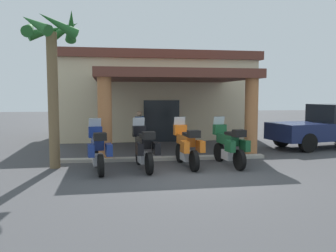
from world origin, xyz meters
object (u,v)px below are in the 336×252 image
at_px(motorcycle_black, 144,148).
at_px(motorcycle_green, 229,145).
at_px(motorcycle_orange, 187,146).
at_px(pickup_truck_navy, 328,127).
at_px(pedestrian, 140,127).
at_px(palm_tree_roadside, 52,52).
at_px(motel_building, 154,95).
at_px(motorcycle_blue, 98,149).

bearing_deg(motorcycle_black, motorcycle_green, -94.36).
distance_m(motorcycle_orange, pickup_truck_navy, 7.85).
relative_size(motorcycle_black, motorcycle_orange, 1.00).
bearing_deg(pedestrian, palm_tree_roadside, 95.67).
distance_m(motel_building, pickup_truck_navy, 9.32).
height_order(motel_building, motorcycle_black, motel_building).
bearing_deg(motorcycle_orange, pedestrian, 11.34).
bearing_deg(motel_building, motorcycle_orange, -90.86).
bearing_deg(motorcycle_green, pickup_truck_navy, -67.53).
distance_m(pickup_truck_navy, palm_tree_roadside, 12.10).
distance_m(motorcycle_green, pedestrian, 4.96).
xyz_separation_m(motorcycle_blue, motorcycle_green, (4.30, 0.31, 0.00)).
xyz_separation_m(motorcycle_blue, palm_tree_roadside, (-1.43, 0.72, 3.02)).
height_order(motorcycle_black, pedestrian, pedestrian).
relative_size(motorcycle_orange, pickup_truck_navy, 0.40).
xyz_separation_m(motorcycle_blue, pedestrian, (1.51, 4.40, 0.27)).
relative_size(motorcycle_black, pickup_truck_navy, 0.40).
bearing_deg(motorcycle_green, motel_building, 2.16).
relative_size(motorcycle_orange, palm_tree_roadside, 0.43).
bearing_deg(motorcycle_green, motorcycle_blue, 85.58).
bearing_deg(motel_building, motorcycle_green, -81.81).
relative_size(motorcycle_blue, pedestrian, 1.32).
bearing_deg(motorcycle_orange, motorcycle_blue, 89.57).
bearing_deg(pickup_truck_navy, motorcycle_green, -160.83).
bearing_deg(pickup_truck_navy, motel_building, 131.05).
distance_m(motorcycle_black, motorcycle_green, 2.88).
xyz_separation_m(motel_building, motorcycle_orange, (0.25, -8.92, -1.66)).
distance_m(motel_building, motorcycle_blue, 9.77).
height_order(pedestrian, palm_tree_roadside, palm_tree_roadside).
xyz_separation_m(motel_building, pedestrian, (-1.11, -4.86, -1.40)).
bearing_deg(motorcycle_orange, motorcycle_green, -98.30).
relative_size(motorcycle_blue, motorcycle_orange, 1.00).
relative_size(motorcycle_black, motorcycle_green, 1.00).
xyz_separation_m(motorcycle_orange, pedestrian, (-1.36, 4.07, 0.27)).
bearing_deg(motorcycle_orange, motorcycle_black, 91.70).
height_order(motel_building, motorcycle_blue, motel_building).
bearing_deg(motorcycle_black, motorcycle_orange, -89.38).
bearing_deg(palm_tree_roadside, pickup_truck_navy, 14.67).
distance_m(motorcycle_blue, pickup_truck_navy, 10.62).
bearing_deg(motorcycle_blue, pickup_truck_navy, -79.09).
bearing_deg(pickup_truck_navy, motorcycle_blue, -171.42).
bearing_deg(motorcycle_green, palm_tree_roadside, 77.38).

